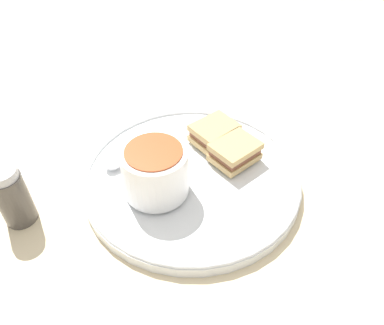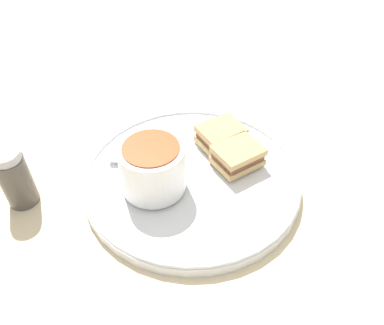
{
  "view_description": "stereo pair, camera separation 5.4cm",
  "coord_description": "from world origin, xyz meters",
  "px_view_note": "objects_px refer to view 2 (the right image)",
  "views": [
    {
      "loc": [
        -0.11,
        -0.38,
        0.41
      ],
      "look_at": [
        0.0,
        0.0,
        0.04
      ],
      "focal_mm": 35.0,
      "sensor_mm": 36.0,
      "label": 1
    },
    {
      "loc": [
        -0.06,
        -0.39,
        0.41
      ],
      "look_at": [
        0.0,
        0.0,
        0.04
      ],
      "focal_mm": 35.0,
      "sensor_mm": 36.0,
      "label": 2
    }
  ],
  "objects_px": {
    "soup_bowl": "(153,167)",
    "sandwich_half_near": "(238,156)",
    "salt_shaker": "(15,178)",
    "sandwich_half_far": "(221,135)",
    "spoon": "(124,154)"
  },
  "relations": [
    {
      "from": "sandwich_half_far",
      "to": "soup_bowl",
      "type": "bearing_deg",
      "value": -144.53
    },
    {
      "from": "spoon",
      "to": "sandwich_half_near",
      "type": "relative_size",
      "value": 1.26
    },
    {
      "from": "spoon",
      "to": "sandwich_half_far",
      "type": "xyz_separation_m",
      "value": [
        0.15,
        0.01,
        0.01
      ]
    },
    {
      "from": "soup_bowl",
      "to": "sandwich_half_far",
      "type": "xyz_separation_m",
      "value": [
        0.11,
        0.08,
        -0.02
      ]
    },
    {
      "from": "soup_bowl",
      "to": "sandwich_half_far",
      "type": "bearing_deg",
      "value": 35.47
    },
    {
      "from": "soup_bowl",
      "to": "salt_shaker",
      "type": "relative_size",
      "value": 1.0
    },
    {
      "from": "soup_bowl",
      "to": "spoon",
      "type": "xyz_separation_m",
      "value": [
        -0.04,
        0.07,
        -0.03
      ]
    },
    {
      "from": "salt_shaker",
      "to": "spoon",
      "type": "bearing_deg",
      "value": 19.47
    },
    {
      "from": "soup_bowl",
      "to": "salt_shaker",
      "type": "height_order",
      "value": "soup_bowl"
    },
    {
      "from": "soup_bowl",
      "to": "salt_shaker",
      "type": "xyz_separation_m",
      "value": [
        -0.19,
        0.02,
        -0.01
      ]
    },
    {
      "from": "soup_bowl",
      "to": "sandwich_half_near",
      "type": "relative_size",
      "value": 1.08
    },
    {
      "from": "soup_bowl",
      "to": "sandwich_half_near",
      "type": "xyz_separation_m",
      "value": [
        0.13,
        0.03,
        -0.02
      ]
    },
    {
      "from": "sandwich_half_far",
      "to": "salt_shaker",
      "type": "distance_m",
      "value": 0.31
    },
    {
      "from": "spoon",
      "to": "salt_shaker",
      "type": "bearing_deg",
      "value": -10.32
    },
    {
      "from": "sandwich_half_near",
      "to": "salt_shaker",
      "type": "xyz_separation_m",
      "value": [
        -0.32,
        -0.01,
        0.01
      ]
    }
  ]
}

